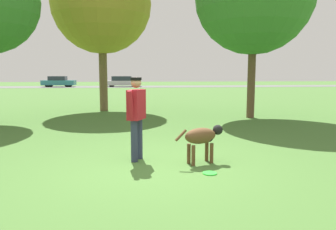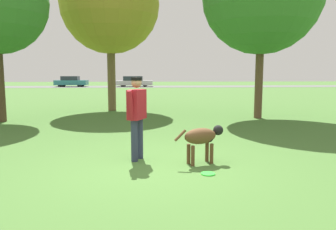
% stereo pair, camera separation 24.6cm
% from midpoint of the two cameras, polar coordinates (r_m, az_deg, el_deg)
% --- Properties ---
extents(ground_plane, '(120.00, 120.00, 0.00)m').
position_cam_midpoint_polar(ground_plane, '(6.04, -1.46, -8.87)').
color(ground_plane, '#426B2D').
extents(far_road_strip, '(120.00, 6.00, 0.01)m').
position_cam_midpoint_polar(far_road_strip, '(41.59, -3.50, 4.97)').
color(far_road_strip, '#5B5B59').
rests_on(far_road_strip, ground_plane).
extents(person, '(0.38, 0.67, 1.60)m').
position_cam_midpoint_polar(person, '(6.29, -4.34, 0.59)').
color(person, '#2D334C').
rests_on(person, ground_plane).
extents(dog, '(1.00, 0.52, 0.70)m').
position_cam_midpoint_polar(dog, '(6.15, 7.15, -3.88)').
color(dog, brown).
rests_on(dog, ground_plane).
extents(frisbee, '(0.24, 0.24, 0.02)m').
position_cam_midpoint_polar(frisbee, '(5.62, 8.25, -10.09)').
color(frisbee, '#33D838').
rests_on(frisbee, ground_plane).
extents(tree_mid_center, '(4.34, 4.34, 6.88)m').
position_cam_midpoint_polar(tree_mid_center, '(15.36, -9.60, 18.49)').
color(tree_mid_center, brown).
rests_on(tree_mid_center, ground_plane).
extents(parked_car_teal, '(4.00, 1.82, 1.32)m').
position_cam_midpoint_polar(parked_car_teal, '(42.81, -16.36, 5.62)').
color(parked_car_teal, teal).
rests_on(parked_car_teal, ground_plane).
extents(parked_car_silver, '(4.64, 1.90, 1.31)m').
position_cam_midpoint_polar(parked_car_silver, '(41.52, -5.77, 5.81)').
color(parked_car_silver, '#B7B7BC').
rests_on(parked_car_silver, ground_plane).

